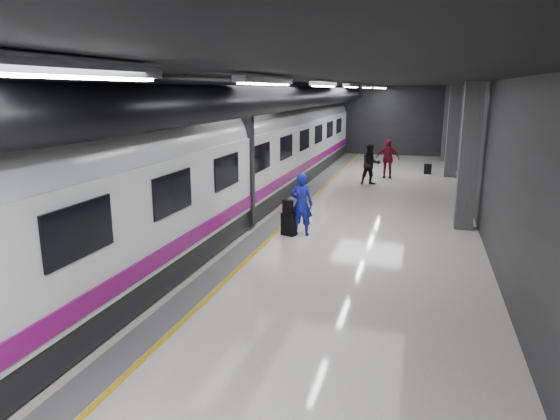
% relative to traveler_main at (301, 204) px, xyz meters
% --- Properties ---
extents(ground, '(40.00, 40.00, 0.00)m').
position_rel_traveler_main_xyz_m(ground, '(0.18, 0.15, -0.94)').
color(ground, silver).
rests_on(ground, ground).
extents(platform_hall, '(10.02, 40.02, 4.51)m').
position_rel_traveler_main_xyz_m(platform_hall, '(-0.11, 1.11, 2.60)').
color(platform_hall, black).
rests_on(platform_hall, ground).
extents(train, '(3.05, 38.00, 4.05)m').
position_rel_traveler_main_xyz_m(train, '(-3.07, 0.15, 1.13)').
color(train, black).
rests_on(train, ground).
extents(traveler_main, '(0.69, 0.45, 1.88)m').
position_rel_traveler_main_xyz_m(traveler_main, '(0.00, 0.00, 0.00)').
color(traveler_main, '#1A23CA').
rests_on(traveler_main, ground).
extents(suitcase_main, '(0.48, 0.38, 0.68)m').
position_rel_traveler_main_xyz_m(suitcase_main, '(-0.35, -0.15, -0.60)').
color(suitcase_main, black).
rests_on(suitcase_main, ground).
extents(shoulder_bag, '(0.34, 0.28, 0.40)m').
position_rel_traveler_main_xyz_m(shoulder_bag, '(-0.37, -0.18, -0.06)').
color(shoulder_bag, black).
rests_on(shoulder_bag, suitcase_main).
extents(traveler_far_a, '(1.14, 1.04, 1.90)m').
position_rel_traveler_main_xyz_m(traveler_far_a, '(1.11, 8.84, 0.01)').
color(traveler_far_a, black).
rests_on(traveler_far_a, ground).
extents(traveler_far_b, '(1.15, 0.54, 1.92)m').
position_rel_traveler_main_xyz_m(traveler_far_b, '(1.72, 10.91, 0.02)').
color(traveler_far_b, maroon).
rests_on(traveler_far_b, ground).
extents(suitcase_far, '(0.38, 0.28, 0.52)m').
position_rel_traveler_main_xyz_m(suitcase_far, '(3.67, 12.67, -0.68)').
color(suitcase_far, black).
rests_on(suitcase_far, ground).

